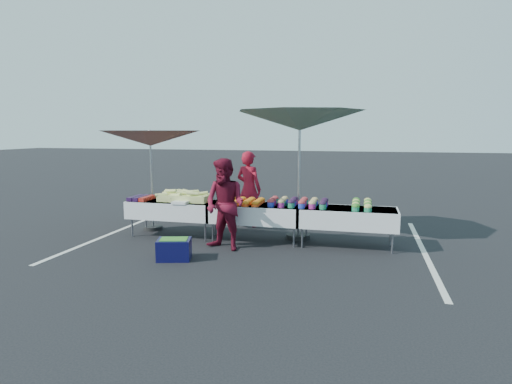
% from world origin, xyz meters
% --- Properties ---
extents(ground, '(80.00, 80.00, 0.00)m').
position_xyz_m(ground, '(0.00, 0.00, 0.00)').
color(ground, black).
extents(stripe_left, '(0.10, 5.00, 0.00)m').
position_xyz_m(stripe_left, '(-3.20, 0.00, 0.00)').
color(stripe_left, silver).
rests_on(stripe_left, ground).
extents(stripe_right, '(0.10, 5.00, 0.00)m').
position_xyz_m(stripe_right, '(3.20, 0.00, 0.00)').
color(stripe_right, silver).
rests_on(stripe_right, ground).
extents(table_left, '(1.86, 0.81, 0.75)m').
position_xyz_m(table_left, '(-1.80, 0.00, 0.58)').
color(table_left, white).
rests_on(table_left, ground).
extents(table_center, '(1.86, 0.81, 0.75)m').
position_xyz_m(table_center, '(0.00, 0.00, 0.58)').
color(table_center, white).
rests_on(table_center, ground).
extents(table_right, '(1.86, 0.81, 0.75)m').
position_xyz_m(table_right, '(1.80, 0.00, 0.58)').
color(table_right, white).
rests_on(table_right, ground).
extents(berry_punnets, '(0.40, 0.54, 0.08)m').
position_xyz_m(berry_punnets, '(-2.51, -0.06, 0.79)').
color(berry_punnets, black).
rests_on(berry_punnets, table_left).
extents(corn_pile, '(1.16, 0.57, 0.26)m').
position_xyz_m(corn_pile, '(-1.55, 0.05, 0.84)').
color(corn_pile, '#DBDD71').
rests_on(corn_pile, table_left).
extents(plastic_bags, '(0.30, 0.25, 0.05)m').
position_xyz_m(plastic_bags, '(-1.50, -0.30, 0.78)').
color(plastic_bags, white).
rests_on(plastic_bags, table_left).
extents(carrot_bowls, '(0.75, 0.69, 0.11)m').
position_xyz_m(carrot_bowls, '(-0.25, -0.01, 0.80)').
color(carrot_bowls, '#FF561C').
rests_on(carrot_bowls, table_center).
extents(potato_cups, '(1.14, 0.58, 0.16)m').
position_xyz_m(potato_cups, '(0.85, 0.00, 0.83)').
color(potato_cups, '#293DBF').
rests_on(potato_cups, table_right).
extents(bean_baskets, '(0.36, 0.86, 0.15)m').
position_xyz_m(bean_baskets, '(2.06, 0.08, 0.82)').
color(bean_baskets, '#21875A').
rests_on(bean_baskets, table_right).
extents(vendor, '(0.74, 0.61, 1.75)m').
position_xyz_m(vendor, '(-0.51, 1.31, 0.88)').
color(vendor, '#AB1329').
rests_on(vendor, ground).
extents(customer, '(1.00, 0.88, 1.71)m').
position_xyz_m(customer, '(-0.40, -0.75, 0.86)').
color(customer, maroon).
rests_on(customer, ground).
extents(umbrella_left, '(2.91, 2.91, 2.24)m').
position_xyz_m(umbrella_left, '(-2.50, 0.40, 2.03)').
color(umbrella_left, black).
rests_on(umbrella_left, ground).
extents(umbrella_right, '(2.76, 2.76, 2.64)m').
position_xyz_m(umbrella_right, '(0.80, 0.40, 2.39)').
color(umbrella_right, black).
rests_on(umbrella_right, ground).
extents(storage_bin, '(0.65, 0.55, 0.37)m').
position_xyz_m(storage_bin, '(-1.06, -1.58, 0.19)').
color(storage_bin, '#0C0B3B').
rests_on(storage_bin, ground).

